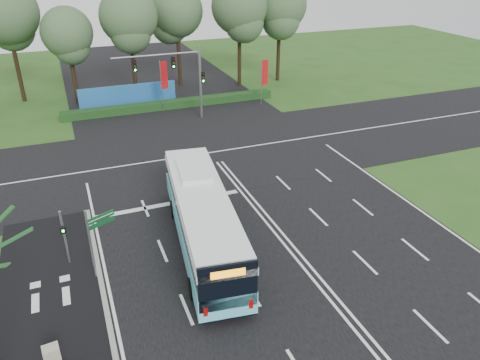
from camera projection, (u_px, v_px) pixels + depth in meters
name	position (u px, v px, depth m)	size (l,w,h in m)	color
ground	(270.00, 228.00, 28.19)	(120.00, 120.00, 0.00)	#264F1A
road_main	(270.00, 228.00, 28.18)	(20.00, 120.00, 0.04)	black
road_cross	(209.00, 153.00, 38.14)	(120.00, 14.00, 0.05)	black
bike_path	(52.00, 314.00, 21.65)	(5.00, 18.00, 0.06)	black
kerb_strip	(105.00, 300.00, 22.41)	(0.25, 18.00, 0.12)	gray
city_bus	(203.00, 219.00, 25.60)	(4.31, 13.11, 3.69)	#64D2E7
pedestrian_signal	(64.00, 236.00, 24.27)	(0.29, 0.41, 3.23)	gray
street_sign	(95.00, 234.00, 23.14)	(1.42, 0.71, 3.97)	gray
utility_cabinet	(52.00, 357.00, 18.73)	(0.64, 0.53, 1.06)	#ACA68B
banner_flag_mid	(163.00, 79.00, 46.20)	(0.76, 0.16, 5.14)	gray
banner_flag_right	(264.00, 75.00, 48.29)	(0.70, 0.09, 4.76)	gray
traffic_light_gantry	(181.00, 72.00, 43.16)	(8.41, 0.28, 7.00)	gray
hedge	(172.00, 104.00, 48.35)	(22.00, 1.20, 0.80)	#143815
blue_hoarding	(128.00, 95.00, 48.81)	(10.00, 0.30, 2.20)	#1F61AA
eucalyptus_row	(128.00, 14.00, 48.99)	(42.06, 9.21, 12.37)	black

